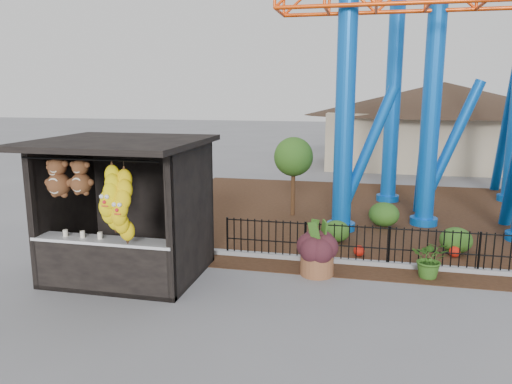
% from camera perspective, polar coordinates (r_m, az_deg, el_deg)
% --- Properties ---
extents(ground, '(120.00, 120.00, 0.00)m').
position_cam_1_polar(ground, '(9.96, -1.36, -13.10)').
color(ground, slate).
rests_on(ground, ground).
extents(mulch_bed, '(18.00, 12.00, 0.02)m').
position_cam_1_polar(mulch_bed, '(17.36, 18.32, -2.87)').
color(mulch_bed, '#331E11').
rests_on(mulch_bed, ground).
extents(curb, '(18.00, 0.18, 0.12)m').
position_cam_1_polar(curb, '(12.58, 20.38, -8.19)').
color(curb, gray).
rests_on(curb, ground).
extents(prize_booth, '(3.50, 3.40, 3.12)m').
position_cam_1_polar(prize_booth, '(11.31, -15.19, -2.27)').
color(prize_booth, black).
rests_on(prize_booth, ground).
extents(picket_fence, '(12.20, 0.06, 1.00)m').
position_cam_1_polar(picket_fence, '(12.61, 24.60, -6.38)').
color(picket_fence, black).
rests_on(picket_fence, ground).
extents(roller_coaster, '(11.00, 6.37, 10.82)m').
position_cam_1_polar(roller_coaster, '(17.39, 23.51, 18.19)').
color(roller_coaster, blue).
rests_on(roller_coaster, ground).
extents(terracotta_planter, '(0.80, 0.80, 0.55)m').
position_cam_1_polar(terracotta_planter, '(11.60, 6.98, -8.07)').
color(terracotta_planter, brown).
rests_on(terracotta_planter, ground).
extents(planter_foliage, '(0.70, 0.70, 0.64)m').
position_cam_1_polar(planter_foliage, '(11.41, 7.05, -5.25)').
color(planter_foliage, '#34141B').
rests_on(planter_foliage, terracotta_planter).
extents(potted_plant, '(0.91, 0.82, 0.89)m').
position_cam_1_polar(potted_plant, '(11.94, 19.33, -7.21)').
color(potted_plant, '#20591A').
rests_on(potted_plant, ground).
extents(landscaping, '(8.53, 3.71, 0.75)m').
position_cam_1_polar(landscaping, '(14.91, 19.40, -3.98)').
color(landscaping, '#295117').
rests_on(landscaping, mulch_bed).
extents(pavilion, '(15.00, 15.00, 4.80)m').
position_cam_1_polar(pavilion, '(29.04, 20.54, 8.66)').
color(pavilion, '#BFAD8C').
rests_on(pavilion, ground).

